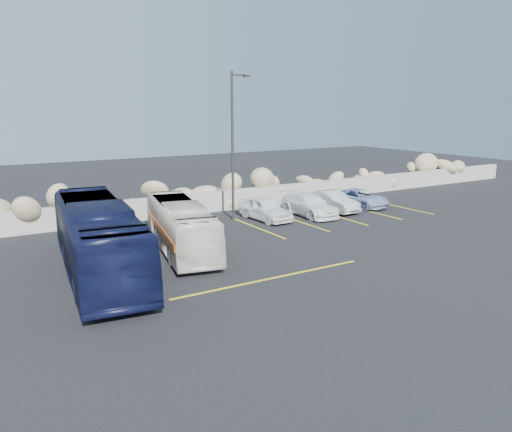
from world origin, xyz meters
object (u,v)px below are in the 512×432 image
lamppost (233,142)px  car_c (309,205)px  vintage_bus (181,226)px  car_b (332,201)px  car_a (265,209)px  car_d (360,198)px  tour_coach (98,238)px

lamppost → car_c: bearing=-18.4°
car_c → vintage_bus: bearing=-161.2°
car_c → car_b: bearing=8.6°
lamppost → car_a: bearing=-36.3°
car_d → tour_coach: bearing=-170.5°
tour_coach → vintage_bus: bearing=26.0°
car_d → car_c: bearing=-179.3°
vintage_bus → tour_coach: (-3.89, -1.38, 0.30)m
car_a → car_b: car_a is taller
tour_coach → car_b: bearing=22.7°
car_c → lamppost: bearing=163.8°
tour_coach → car_a: 11.17m
car_a → car_d: bearing=-2.9°
vintage_bus → car_b: (11.00, 2.94, -0.48)m
lamppost → car_d: lamppost is taller
car_a → vintage_bus: bearing=-157.4°
car_b → car_d: bearing=3.0°
tour_coach → car_d: 17.93m
lamppost → car_b: (6.09, -1.18, -3.69)m
car_a → car_b: (4.69, -0.15, -0.03)m
vintage_bus → tour_coach: 4.14m
tour_coach → car_b: (14.89, 4.32, -0.79)m
tour_coach → lamppost: bearing=38.5°
tour_coach → car_c: 13.65m
car_b → lamppost: bearing=166.6°
car_c → car_d: size_ratio=1.09×
car_c → car_d: (4.32, 0.44, -0.07)m
car_d → car_a: bearing=175.4°
tour_coach → car_d: bearing=21.2°
vintage_bus → car_d: bearing=24.8°
lamppost → car_b: size_ratio=2.19×
car_a → car_b: size_ratio=1.02×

